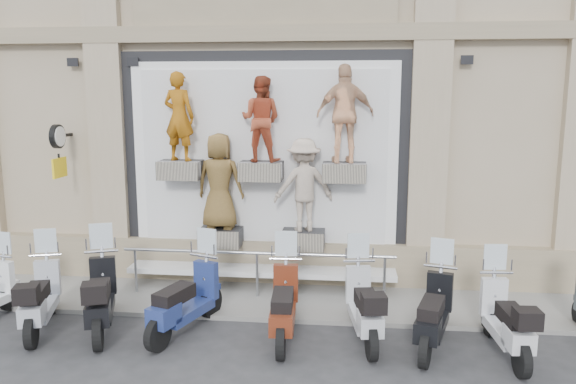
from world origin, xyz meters
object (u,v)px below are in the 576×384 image
guard_rail (257,276)px  scooter_g (364,292)px  clock_sign_bracket (58,144)px  scooter_c (39,284)px  scooter_d (100,282)px  scooter_i (507,306)px  scooter_f (284,290)px  scooter_h (434,299)px  scooter_e (185,286)px

guard_rail → scooter_g: (1.90, -1.46, 0.30)m
clock_sign_bracket → scooter_c: 3.02m
scooter_d → scooter_i: (6.19, -0.17, -0.06)m
scooter_c → scooter_i: (7.16, -0.10, -0.02)m
clock_sign_bracket → scooter_d: clock_sign_bracket is taller
scooter_f → scooter_h: size_ratio=1.02×
clock_sign_bracket → scooter_f: (4.57, -2.03, -2.02)m
clock_sign_bracket → scooter_f: bearing=-24.0°
scooter_f → scooter_i: (3.26, -0.19, -0.03)m
scooter_d → scooter_e: (1.37, 0.05, -0.02)m
scooter_d → scooter_f: (2.93, 0.02, -0.03)m
scooter_i → scooter_e: bearing=173.2°
scooter_h → scooter_f: bearing=-164.9°
scooter_c → scooter_d: scooter_d is taller
guard_rail → scooter_i: bearing=-24.1°
clock_sign_bracket → scooter_e: 4.14m
scooter_h → scooter_e: bearing=-164.7°
scooter_c → scooter_h: size_ratio=0.99×
scooter_g → scooter_f: bearing=176.3°
scooter_f → scooter_g: size_ratio=1.02×
scooter_d → scooter_i: 6.19m
scooter_f → scooter_g: bearing=1.6°
guard_rail → scooter_h: size_ratio=2.68×
scooter_d → scooter_e: size_ratio=1.03×
scooter_h → scooter_c: bearing=-163.0°
guard_rail → scooter_g: bearing=-37.7°
scooter_c → scooter_f: (3.91, 0.09, 0.02)m
clock_sign_bracket → scooter_c: clock_sign_bracket is taller
scooter_g → scooter_e: bearing=173.1°
scooter_g → scooter_i: scooter_g is taller
scooter_c → scooter_f: 3.91m
scooter_c → clock_sign_bracket: bearing=90.2°
scooter_f → clock_sign_bracket: bearing=153.0°
scooter_i → scooter_d: bearing=174.2°
scooter_c → scooter_e: bearing=-14.3°
guard_rail → scooter_c: size_ratio=2.69×
clock_sign_bracket → scooter_g: 6.44m
clock_sign_bracket → scooter_g: (5.80, -1.93, -2.03)m
guard_rail → scooter_f: bearing=-66.8°
scooter_d → clock_sign_bracket: bearing=108.7°
scooter_g → scooter_h: 1.04m
guard_rail → scooter_d: bearing=-145.0°
clock_sign_bracket → scooter_h: clock_sign_bracket is taller
scooter_e → scooter_h: bearing=17.9°
scooter_e → scooter_f: 1.56m
scooter_h → scooter_d: bearing=-163.7°
scooter_c → scooter_h: (6.16, 0.02, 0.00)m
guard_rail → scooter_f: (0.67, -1.56, 0.32)m
scooter_e → scooter_f: (1.56, -0.03, -0.00)m
scooter_e → guard_rail: bearing=79.2°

